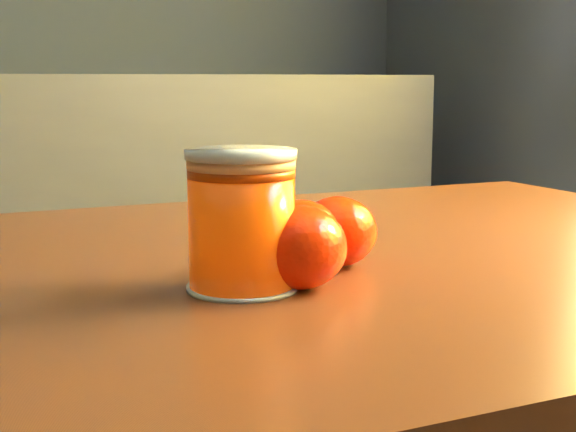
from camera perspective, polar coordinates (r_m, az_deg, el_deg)
name	(u,v)px	position (r m, az deg, el deg)	size (l,w,h in m)	color
table	(321,354)	(0.74, 2.33, -9.76)	(1.03, 0.76, 0.74)	brown
juice_glass	(242,221)	(0.58, -3.31, -0.35)	(0.08, 0.08, 0.10)	#FF4805
orange_front	(300,236)	(0.64, 0.88, -1.45)	(0.07, 0.07, 0.06)	#FF2B05
orange_back	(337,231)	(0.66, 3.54, -1.10)	(0.07, 0.07, 0.06)	#FF2B05
orange_extra	(300,247)	(0.59, 0.84, -2.23)	(0.07, 0.07, 0.06)	#FF2B05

